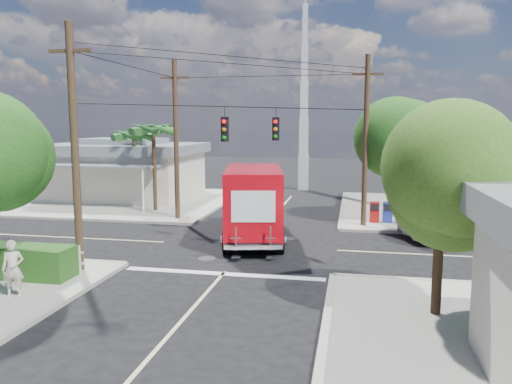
# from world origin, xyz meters

# --- Properties ---
(ground) EXTENTS (120.00, 120.00, 0.00)m
(ground) POSITION_xyz_m (0.00, 0.00, 0.00)
(ground) COLOR black
(ground) RESTS_ON ground
(sidewalk_ne) EXTENTS (14.12, 14.12, 0.14)m
(sidewalk_ne) POSITION_xyz_m (10.88, 10.88, 0.07)
(sidewalk_ne) COLOR gray
(sidewalk_ne) RESTS_ON ground
(sidewalk_nw) EXTENTS (14.12, 14.12, 0.14)m
(sidewalk_nw) POSITION_xyz_m (-10.88, 10.88, 0.07)
(sidewalk_nw) COLOR gray
(sidewalk_nw) RESTS_ON ground
(road_markings) EXTENTS (32.00, 32.00, 0.01)m
(road_markings) POSITION_xyz_m (0.00, -1.47, 0.01)
(road_markings) COLOR beige
(road_markings) RESTS_ON ground
(building_ne) EXTENTS (11.80, 10.20, 4.50)m
(building_ne) POSITION_xyz_m (12.50, 11.97, 2.32)
(building_ne) COLOR beige
(building_ne) RESTS_ON sidewalk_ne
(building_nw) EXTENTS (10.80, 10.20, 4.30)m
(building_nw) POSITION_xyz_m (-12.00, 12.46, 2.22)
(building_nw) COLOR beige
(building_nw) RESTS_ON sidewalk_nw
(radio_tower) EXTENTS (0.80, 0.80, 17.00)m
(radio_tower) POSITION_xyz_m (0.50, 20.00, 5.64)
(radio_tower) COLOR silver
(radio_tower) RESTS_ON ground
(tree_ne_front) EXTENTS (4.21, 4.14, 6.66)m
(tree_ne_front) POSITION_xyz_m (7.21, 6.76, 4.77)
(tree_ne_front) COLOR #422D1C
(tree_ne_front) RESTS_ON sidewalk_ne
(tree_ne_back) EXTENTS (3.77, 3.66, 5.82)m
(tree_ne_back) POSITION_xyz_m (9.81, 8.96, 4.19)
(tree_ne_back) COLOR #422D1C
(tree_ne_back) RESTS_ON sidewalk_ne
(tree_se) EXTENTS (3.67, 3.54, 5.62)m
(tree_se) POSITION_xyz_m (7.01, -7.24, 4.04)
(tree_se) COLOR #422D1C
(tree_se) RESTS_ON sidewalk_se
(palm_nw_front) EXTENTS (3.01, 3.08, 5.59)m
(palm_nw_front) POSITION_xyz_m (-7.50, 7.50, 5.04)
(palm_nw_front) COLOR #422D1C
(palm_nw_front) RESTS_ON sidewalk_nw
(palm_nw_back) EXTENTS (3.01, 3.08, 5.19)m
(palm_nw_back) POSITION_xyz_m (-9.50, 9.00, 4.67)
(palm_nw_back) COLOR #422D1C
(palm_nw_back) RESTS_ON sidewalk_nw
(utility_poles) EXTENTS (12.00, 10.68, 9.00)m
(utility_poles) POSITION_xyz_m (-1.58, 1.60, 4.67)
(utility_poles) COLOR #473321
(utility_poles) RESTS_ON ground
(picket_fence) EXTENTS (5.94, 0.06, 1.00)m
(picket_fence) POSITION_xyz_m (-7.80, -5.60, 0.68)
(picket_fence) COLOR silver
(picket_fence) RESTS_ON sidewalk_sw
(vending_boxes) EXTENTS (1.90, 0.50, 1.10)m
(vending_boxes) POSITION_xyz_m (6.50, 6.20, 0.69)
(vending_boxes) COLOR #A2110E
(vending_boxes) RESTS_ON sidewalk_ne
(delivery_truck) EXTENTS (3.87, 8.30, 3.46)m
(delivery_truck) POSITION_xyz_m (-0.00, 1.44, 1.76)
(delivery_truck) COLOR black
(delivery_truck) RESTS_ON ground
(parked_car) EXTENTS (6.70, 4.42, 1.71)m
(parked_car) POSITION_xyz_m (9.88, 3.18, 0.86)
(parked_car) COLOR silver
(parked_car) RESTS_ON ground
(pedestrian) EXTENTS (0.77, 0.66, 1.78)m
(pedestrian) POSITION_xyz_m (-5.66, -8.26, 1.03)
(pedestrian) COLOR beige
(pedestrian) RESTS_ON sidewalk_sw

